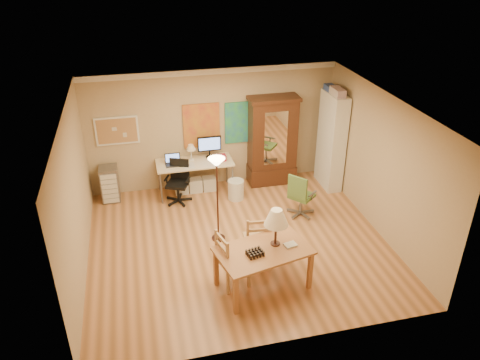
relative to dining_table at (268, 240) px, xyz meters
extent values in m
plane|color=#935D34|center=(-0.20, 1.24, -0.88)|extent=(5.50, 5.50, 0.00)
cube|color=white|center=(-0.20, 3.70, 1.76)|extent=(5.50, 0.08, 0.12)
cube|color=#B77B56|center=(-2.25, 3.71, 0.62)|extent=(0.90, 0.04, 0.62)
cube|color=gold|center=(-0.45, 3.71, 0.57)|extent=(0.80, 0.04, 1.00)
cube|color=teal|center=(0.45, 3.71, 0.57)|extent=(0.75, 0.04, 0.95)
cube|color=#9A5932|center=(-0.08, -0.04, -0.16)|extent=(1.64, 1.19, 0.04)
cube|color=#9A5932|center=(-0.65, -0.55, -0.53)|extent=(0.08, 0.08, 0.70)
cube|color=#9A5932|center=(0.65, -0.25, -0.53)|extent=(0.08, 0.08, 0.70)
cube|color=#9A5932|center=(-0.82, 0.18, -0.53)|extent=(0.08, 0.08, 0.70)
cube|color=#9A5932|center=(0.48, 0.48, -0.53)|extent=(0.08, 0.08, 0.70)
cylinder|color=black|center=(0.14, 0.07, -0.13)|extent=(0.16, 0.16, 0.02)
cylinder|color=black|center=(0.14, 0.07, 0.06)|extent=(0.04, 0.04, 0.39)
cone|color=beige|center=(0.14, 0.07, 0.37)|extent=(0.39, 0.39, 0.28)
cube|color=beige|center=(0.37, -0.03, -0.13)|extent=(0.22, 0.19, 0.03)
cube|color=black|center=(-0.25, -0.14, -0.10)|extent=(0.32, 0.27, 0.08)
cube|color=#A4704B|center=(0.00, 0.65, -0.42)|extent=(0.49, 0.47, 0.04)
cube|color=#A4704B|center=(0.22, 0.82, -0.66)|extent=(0.04, 0.04, 0.44)
cube|color=#A4704B|center=(-0.17, 0.86, -0.66)|extent=(0.04, 0.04, 0.44)
cube|color=#A4704B|center=(0.18, 0.45, -0.66)|extent=(0.04, 0.04, 0.44)
cube|color=#A4704B|center=(-0.21, 0.49, -0.66)|extent=(0.04, 0.04, 0.44)
cube|color=#A4704B|center=(0.18, 0.45, -0.16)|extent=(0.04, 0.04, 0.51)
cube|color=#A4704B|center=(-0.21, 0.49, -0.16)|extent=(0.04, 0.04, 0.51)
cube|color=#A4704B|center=(-0.01, 0.47, -0.11)|extent=(0.39, 0.07, 0.05)
cube|color=#A4704B|center=(-0.55, 0.14, -0.40)|extent=(0.55, 0.56, 0.04)
cube|color=#A4704B|center=(-0.31, -0.01, -0.65)|extent=(0.05, 0.05, 0.46)
cube|color=#A4704B|center=(-0.41, 0.38, -0.65)|extent=(0.05, 0.05, 0.46)
cube|color=#A4704B|center=(-0.68, -0.10, -0.65)|extent=(0.05, 0.05, 0.46)
cube|color=#A4704B|center=(-0.78, 0.29, -0.65)|extent=(0.05, 0.05, 0.46)
cube|color=#A4704B|center=(-0.68, -0.10, -0.13)|extent=(0.05, 0.05, 0.53)
cube|color=#A4704B|center=(-0.78, 0.29, -0.13)|extent=(0.05, 0.05, 0.53)
cube|color=#A4704B|center=(-0.73, 0.09, -0.08)|extent=(0.13, 0.40, 0.05)
cylinder|color=#381D16|center=(-0.54, 1.47, -0.86)|extent=(0.25, 0.25, 0.03)
cylinder|color=#381D16|center=(-0.54, 1.47, -0.06)|extent=(0.03, 0.03, 1.60)
cone|color=#FFE0A5|center=(-0.54, 1.47, 0.76)|extent=(0.31, 0.31, 0.13)
cube|color=beige|center=(-0.69, 3.36, -0.13)|extent=(1.66, 0.73, 0.03)
cylinder|color=slate|center=(-1.47, 3.05, -0.51)|extent=(0.04, 0.04, 0.73)
cylinder|color=slate|center=(0.09, 3.05, -0.51)|extent=(0.04, 0.04, 0.73)
cylinder|color=slate|center=(-1.47, 3.67, -0.51)|extent=(0.04, 0.04, 0.73)
cylinder|color=slate|center=(0.09, 3.67, -0.51)|extent=(0.04, 0.04, 0.73)
cube|color=black|center=(-1.15, 3.31, -0.11)|extent=(0.33, 0.23, 0.02)
cube|color=black|center=(-1.15, 3.47, 0.00)|extent=(0.33, 0.06, 0.22)
cube|color=black|center=(-0.32, 3.51, 0.21)|extent=(0.52, 0.04, 0.33)
cone|color=beige|center=(-0.74, 3.46, 0.19)|extent=(0.21, 0.21, 0.12)
cube|color=beige|center=(-0.84, 3.20, -0.12)|extent=(0.26, 0.33, 0.01)
cube|color=maroon|center=(-0.11, 3.31, -0.06)|extent=(0.23, 0.17, 0.12)
cube|color=white|center=(-1.00, 3.41, -0.72)|extent=(0.29, 0.25, 0.31)
cube|color=white|center=(-0.69, 3.41, -0.72)|extent=(0.29, 0.25, 0.31)
cube|color=silver|center=(-0.37, 3.41, -0.72)|extent=(0.29, 0.25, 0.31)
cylinder|color=black|center=(-1.12, 3.03, -0.65)|extent=(0.05, 0.05, 0.36)
cube|color=black|center=(-1.12, 3.03, -0.44)|extent=(0.57, 0.56, 0.06)
cube|color=black|center=(-1.04, 3.21, -0.17)|extent=(0.40, 0.21, 0.47)
cube|color=black|center=(-1.33, 3.12, -0.32)|extent=(0.14, 0.26, 0.03)
cube|color=black|center=(-0.90, 2.93, -0.32)|extent=(0.14, 0.26, 0.03)
cylinder|color=slate|center=(1.29, 1.93, -0.65)|extent=(0.06, 0.06, 0.37)
cube|color=#4A692F|center=(1.29, 1.93, -0.44)|extent=(0.61, 0.61, 0.06)
cube|color=#4A692F|center=(1.14, 1.80, -0.16)|extent=(0.31, 0.35, 0.48)
cube|color=slate|center=(1.45, 1.75, -0.31)|extent=(0.24, 0.21, 0.03)
cube|color=slate|center=(1.14, 2.12, -0.31)|extent=(0.24, 0.21, 0.03)
cube|color=slate|center=(-2.53, 3.48, -0.49)|extent=(0.38, 0.44, 0.77)
cube|color=silver|center=(-2.53, 3.25, -0.49)|extent=(0.33, 0.02, 0.66)
cube|color=#331C0E|center=(1.12, 3.48, 0.12)|extent=(1.04, 0.47, 1.99)
cube|color=#331C0E|center=(1.12, 3.48, -0.67)|extent=(1.08, 0.51, 0.40)
cube|color=white|center=(1.12, 3.24, 0.31)|extent=(0.52, 0.01, 1.23)
cube|color=#331C0E|center=(1.12, 3.48, 1.14)|extent=(1.12, 0.53, 0.08)
cube|color=white|center=(2.35, 3.04, 0.21)|extent=(0.33, 0.87, 2.18)
cube|color=#993333|center=(2.31, 2.87, -0.35)|extent=(0.20, 0.44, 0.26)
cube|color=#334C99|center=(2.31, 3.26, 0.93)|extent=(0.20, 0.31, 0.22)
cylinder|color=silver|center=(0.13, 2.88, -0.66)|extent=(0.35, 0.35, 0.44)
camera|label=1|loc=(-1.84, -5.83, 4.32)|focal=35.00mm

